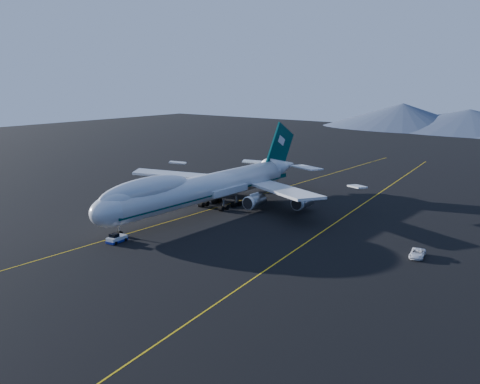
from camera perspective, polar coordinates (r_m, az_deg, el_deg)
The scene contains 6 objects.
ground at distance 129.63m, azimuth -3.70°, elevation -2.01°, with size 500.00×500.00×0.00m, color black.
taxiway_line_main at distance 129.63m, azimuth -3.70°, elevation -2.01°, with size 0.25×220.00×0.01m, color gold.
taxiway_line_side at distance 121.20m, azimuth 10.23°, elevation -3.19°, with size 0.25×200.00×0.01m, color gold.
boeing_747 at distance 128.35m, azimuth -3.72°, elevation 0.51°, with size 59.62×72.43×19.37m.
pushback_tug at distance 107.82m, azimuth -13.01°, elevation -4.95°, with size 2.78×4.38×1.81m.
service_van at distance 101.65m, azimuth 18.39°, elevation -6.23°, with size 2.42×5.24×1.46m, color white.
Camera 1 is at (83.27, -94.13, 31.77)m, focal length 40.00 mm.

